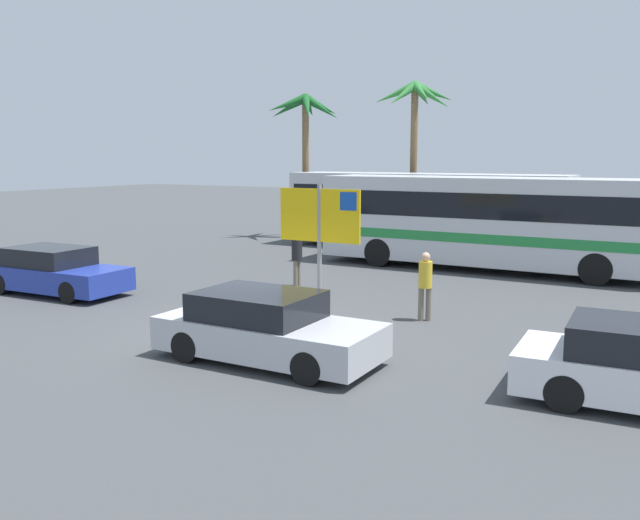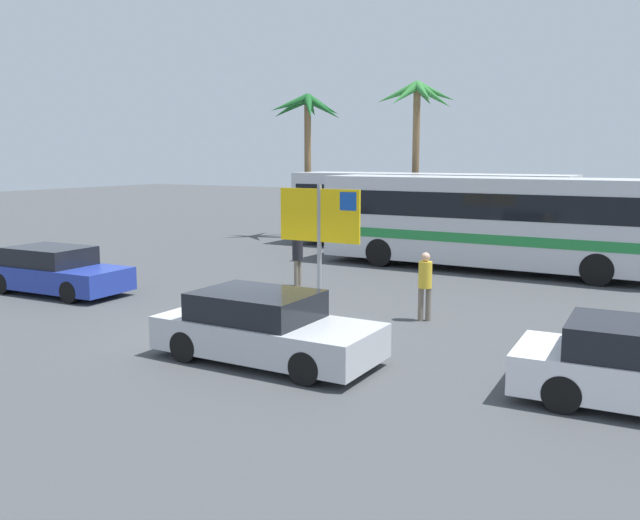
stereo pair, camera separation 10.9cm
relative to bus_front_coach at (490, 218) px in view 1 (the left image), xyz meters
name	(u,v)px [view 1 (the left image)]	position (x,y,z in m)	size (l,w,h in m)	color
ground	(251,336)	(-2.00, -11.14, -1.78)	(120.00, 120.00, 0.00)	#424447
bus_front_coach	(490,218)	(0.00, 0.00, 0.00)	(11.66, 2.58, 3.17)	silver
bus_rear_coach	(425,207)	(-3.75, 3.64, 0.00)	(11.66, 2.58, 3.17)	silver
ferry_sign	(321,221)	(-1.76, -8.48, 0.54)	(2.20, 0.11, 3.20)	gray
car_blue	(54,271)	(-9.59, -10.12, -1.15)	(4.41, 1.96, 1.32)	#23389E
car_silver	(266,328)	(-0.73, -12.40, -1.15)	(4.33, 1.90, 1.32)	#B7BABF
pedestrian_crossing_lot	(297,255)	(-4.17, -5.74, -0.82)	(0.32, 0.32, 1.64)	#706656
pedestrian_near_sign	(425,281)	(0.74, -7.90, -0.82)	(0.32, 0.32, 1.65)	#706656
palm_tree_seaside	(306,122)	(-10.31, 4.97, 3.71)	(3.58, 3.39, 6.78)	brown
palm_tree_inland	(415,109)	(-5.39, 6.42, 4.19)	(3.54, 3.79, 7.24)	brown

